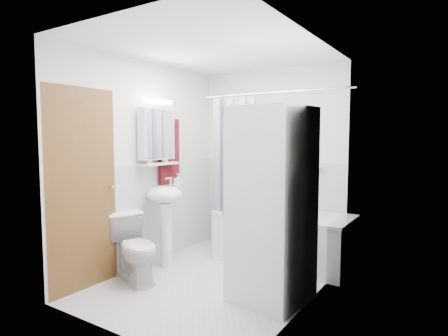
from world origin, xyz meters
The scene contains 20 objects.
floor centered at (0.00, 0.00, 0.00)m, with size 2.60×2.60×0.00m, color silver.
room_walls centered at (0.00, 0.00, 1.49)m, with size 2.60×2.60×2.60m.
wainscot centered at (0.00, 0.29, 0.60)m, with size 1.98×2.58×2.58m.
door centered at (-0.95, -0.55, 1.00)m, with size 0.05×2.00×2.00m.
bathtub centered at (0.36, 0.92, 0.34)m, with size 1.60×0.76×0.61m.
tub_spout centered at (0.56, 1.25, 0.93)m, with size 0.04×0.04×0.12m, color silver.
curtain_rod centered at (0.36, 0.60, 2.00)m, with size 0.02×0.02×1.78m, color silver.
shower_curtain centered at (-0.16, 0.60, 1.25)m, with size 0.55×0.02×1.45m.
sink centered at (-0.75, 0.05, 0.70)m, with size 0.44×0.37×1.04m.
medicine_cabinet centered at (-0.90, 0.10, 1.57)m, with size 0.13×0.50×0.71m.
shelf centered at (-0.89, 0.10, 1.20)m, with size 0.18×0.54×0.03m, color silver.
shower_caddy centered at (0.61, 1.24, 1.15)m, with size 0.22×0.06×0.02m, color silver.
towel centered at (-0.94, 0.35, 1.35)m, with size 0.07×0.34×0.82m.
washer_dryer centered at (0.68, -0.09, 0.90)m, with size 0.70×0.70×1.79m.
toilet centered at (-0.72, -0.45, 0.35)m, with size 0.39×0.71×0.69m, color white.
soap_pump centered at (-0.71, 0.25, 0.95)m, with size 0.08×0.17×0.08m, color gray.
shelf_bottle centered at (-0.89, -0.05, 1.25)m, with size 0.07×0.18×0.07m, color gray.
shelf_cup centered at (-0.89, 0.22, 1.26)m, with size 0.10×0.09×0.10m, color gray.
shampoo_a centered at (0.35, 1.24, 1.23)m, with size 0.13×0.17×0.13m, color gray.
shampoo_b centered at (0.47, 1.24, 1.20)m, with size 0.08×0.21×0.08m, color #254495.
Camera 1 is at (2.16, -3.18, 1.52)m, focal length 30.00 mm.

